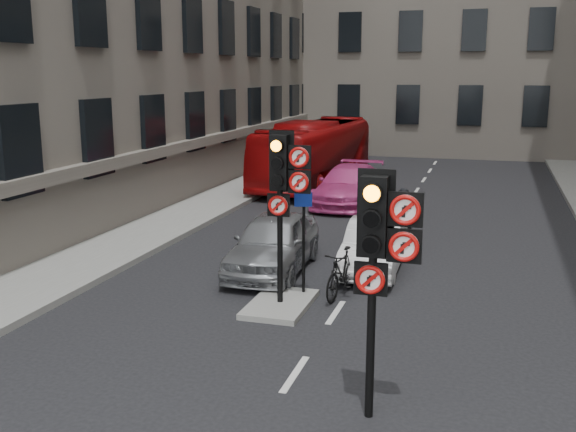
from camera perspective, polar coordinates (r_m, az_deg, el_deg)
The scene contains 11 objects.
pavement_left at distance 22.74m, azimuth -9.82°, elevation -0.14°, with size 3.00×50.00×0.16m, color gray.
centre_island at distance 14.29m, azimuth -0.67°, elevation -7.47°, with size 1.20×2.00×0.12m, color gray.
signal_near at distance 9.21m, azimuth 7.77°, elevation -2.28°, with size 0.91×0.40×3.58m.
signal_far at distance 13.59m, azimuth -0.36°, elevation 3.03°, with size 0.91×0.40×3.58m.
car_silver at distance 16.60m, azimuth -1.25°, elevation -2.27°, with size 1.70×4.24×1.44m, color #94979B.
car_white at distance 16.85m, azimuth 7.32°, elevation -2.51°, with size 1.30×3.74×1.23m, color silver.
car_pink at distance 25.00m, azimuth 5.17°, elevation 2.59°, with size 2.00×4.92×1.43m, color #CB3B87.
bus_red at distance 29.46m, azimuth 2.27°, elevation 5.40°, with size 2.32×9.93×2.77m, color #990B0C.
motorcycle at distance 14.85m, azimuth 4.58°, elevation -4.83°, with size 0.50×1.76×1.06m, color black.
motorcyclist at distance 18.60m, azimuth 9.60°, elevation -0.34°, with size 0.65×0.42×1.77m, color black.
info_sign at distance 14.45m, azimuth 1.32°, elevation -1.04°, with size 0.38×0.16×2.23m.
Camera 1 is at (2.86, -7.83, 4.87)m, focal length 42.00 mm.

